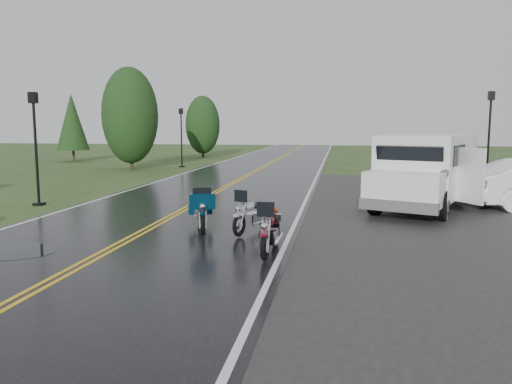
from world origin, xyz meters
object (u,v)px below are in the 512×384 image
motorcycle_red (265,235)px  van_white (376,175)px  lamp_post_far_right (489,137)px  lamp_post_far_left (181,138)px  motorcycle_silver (239,216)px  person_at_van (443,196)px  motorcycle_teal (202,214)px  lamp_post_near_left (36,149)px

motorcycle_red → van_white: van_white is taller
motorcycle_red → lamp_post_far_right: (8.56, 16.09, 1.64)m
motorcycle_red → lamp_post_far_left: lamp_post_far_left is taller
motorcycle_silver → person_at_van: 6.25m
person_at_van → lamp_post_far_right: lamp_post_far_right is taller
motorcycle_teal → lamp_post_near_left: bearing=132.1°
motorcycle_red → lamp_post_near_left: lamp_post_near_left is taller
person_at_van → lamp_post_far_left: 21.65m
motorcycle_red → van_white: size_ratio=0.31×
van_white → lamp_post_near_left: 11.50m
motorcycle_red → person_at_van: size_ratio=1.32×
person_at_van → lamp_post_near_left: lamp_post_near_left is taller
lamp_post_near_left → lamp_post_far_right: (17.46, 10.07, 0.25)m
person_at_van → lamp_post_far_right: 11.68m
motorcycle_teal → van_white: (4.45, 3.91, 0.67)m
lamp_post_far_left → lamp_post_far_right: (17.50, -6.16, 0.26)m
person_at_van → lamp_post_near_left: bearing=-24.6°
lamp_post_near_left → lamp_post_far_right: 20.15m
motorcycle_teal → motorcycle_red: bearing=-65.9°
van_white → motorcycle_teal: bearing=-116.6°
lamp_post_near_left → lamp_post_far_left: lamp_post_near_left is taller
lamp_post_far_left → lamp_post_far_right: lamp_post_far_right is taller
person_at_van → motorcycle_teal: bearing=5.8°
lamp_post_far_left → lamp_post_far_right: 18.56m
lamp_post_near_left → lamp_post_far_left: 16.23m
van_white → motorcycle_red: bearing=-91.3°
person_at_van → motorcycle_silver: bearing=9.5°
lamp_post_near_left → lamp_post_far_left: size_ratio=1.00×
motorcycle_red → lamp_post_far_left: (-8.94, 22.25, 1.38)m
motorcycle_silver → lamp_post_far_right: (9.51, 14.02, 1.66)m
motorcycle_red → person_at_van: person_at_van is taller
person_at_van → lamp_post_far_left: bearing=-73.2°
van_white → lamp_post_near_left: size_ratio=1.63×
motorcycle_silver → lamp_post_near_left: (-7.95, 3.95, 1.41)m
motorcycle_silver → motorcycle_teal: bearing=-160.8°
lamp_post_near_left → lamp_post_far_left: bearing=90.2°
lamp_post_far_right → motorcycle_teal: bearing=-126.6°
van_white → person_at_van: size_ratio=4.29×
motorcycle_red → lamp_post_near_left: (-8.90, 6.02, 1.39)m
motorcycle_teal → van_white: 5.96m
motorcycle_silver → person_at_van: person_at_van is taller
van_white → lamp_post_near_left: lamp_post_near_left is taller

